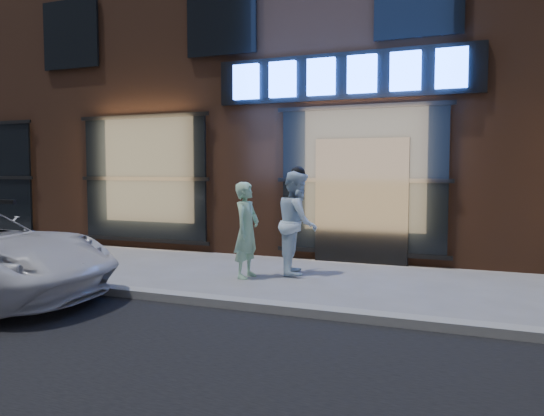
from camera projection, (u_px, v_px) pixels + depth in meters
The scene contains 5 objects.
ground at pixel (292, 314), 6.63m from camera, with size 90.00×90.00×0.00m, color slate.
curb at pixel (292, 309), 6.63m from camera, with size 60.00×0.25×0.12m, color gray.
storefront_building at pixel (397, 40), 13.65m from camera, with size 30.20×8.28×10.30m.
man_bowtie at pixel (247, 230), 8.83m from camera, with size 0.58×0.38×1.60m, color #A9DEBA.
man_cap at pixel (297, 223), 9.15m from camera, with size 0.87×0.68×1.78m, color white.
Camera 1 is at (2.21, -6.14, 1.81)m, focal length 35.00 mm.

